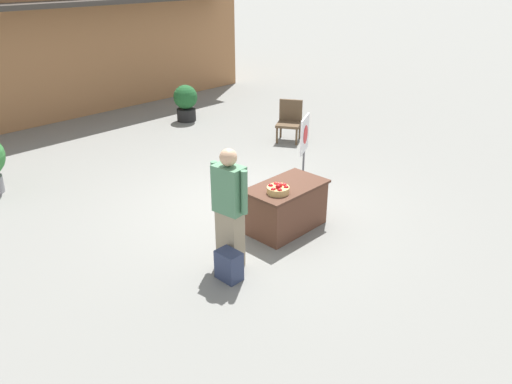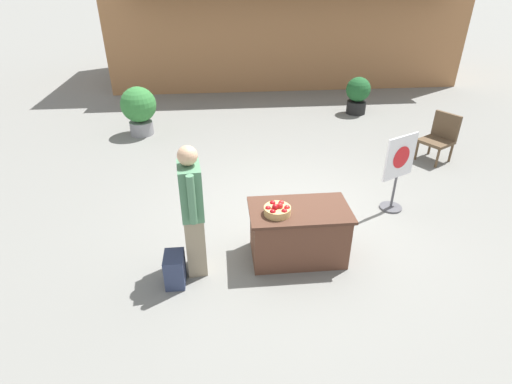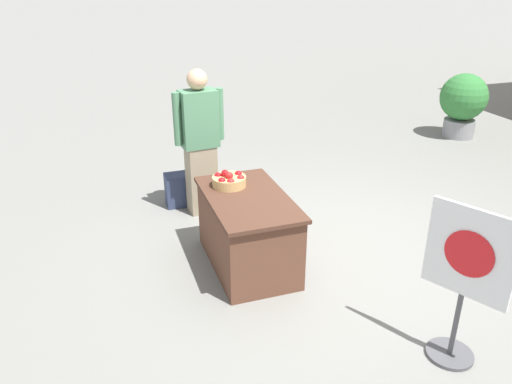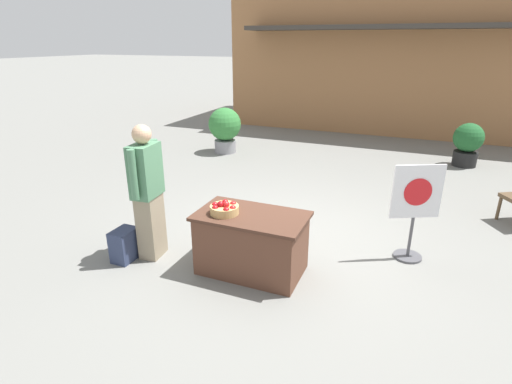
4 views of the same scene
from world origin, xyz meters
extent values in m
plane|color=slate|center=(0.00, 0.00, 0.00)|extent=(120.00, 120.00, 0.00)
cube|color=#9E6B42|center=(1.23, 9.72, 2.42)|extent=(11.09, 4.71, 4.85)
cube|color=#38332D|center=(1.23, 6.92, 3.00)|extent=(9.43, 0.90, 0.12)
cube|color=brown|center=(-0.10, -0.94, 0.36)|extent=(1.23, 0.72, 0.72)
cube|color=#492C20|center=(-0.10, -0.94, 0.74)|extent=(1.31, 0.76, 0.04)
cylinder|color=tan|center=(-0.40, -1.03, 0.81)|extent=(0.34, 0.34, 0.10)
sphere|color=red|center=(-0.28, -1.05, 0.85)|extent=(0.08, 0.08, 0.08)
sphere|color=red|center=(-0.34, -0.93, 0.85)|extent=(0.08, 0.08, 0.08)
sphere|color=#A30F14|center=(-0.45, -0.92, 0.85)|extent=(0.08, 0.08, 0.08)
sphere|color=red|center=(-0.52, -1.04, 0.85)|extent=(0.08, 0.08, 0.08)
sphere|color=#A30F14|center=(-0.47, -1.13, 0.85)|extent=(0.08, 0.08, 0.08)
sphere|color=#A30F14|center=(-0.33, -1.13, 0.85)|extent=(0.08, 0.08, 0.08)
sphere|color=red|center=(-0.37, -1.04, 0.88)|extent=(0.08, 0.08, 0.08)
sphere|color=#A30F14|center=(-0.44, -1.06, 0.88)|extent=(0.08, 0.08, 0.08)
cube|color=gray|center=(-1.45, -1.08, 0.42)|extent=(0.27, 0.36, 0.84)
cube|color=#4C7F5B|center=(-1.45, -1.08, 1.18)|extent=(0.30, 0.45, 0.66)
sphere|color=tan|center=(-1.45, -1.08, 1.63)|extent=(0.23, 0.23, 0.23)
cylinder|color=#4C7F5B|center=(-1.48, -0.82, 1.20)|extent=(0.09, 0.09, 0.61)
cylinder|color=#4C7F5B|center=(-1.42, -1.34, 1.20)|extent=(0.09, 0.09, 0.61)
cube|color=#2D3856|center=(-1.71, -1.32, 0.21)|extent=(0.24, 0.34, 0.42)
cylinder|color=#4C4C51|center=(1.68, 0.14, 0.01)|extent=(0.36, 0.36, 0.03)
cylinder|color=#4C4C51|center=(1.68, 0.14, 0.31)|extent=(0.04, 0.04, 0.55)
cube|color=silver|center=(1.68, 0.14, 0.93)|extent=(0.58, 0.31, 0.69)
cylinder|color=red|center=(1.68, 0.12, 0.93)|extent=(0.32, 0.17, 0.36)
cylinder|color=brown|center=(3.16, 1.55, 0.19)|extent=(0.05, 0.05, 0.39)
cylinder|color=brown|center=(2.92, 1.95, 0.19)|extent=(0.05, 0.05, 0.39)
cylinder|color=brown|center=(3.57, 1.78, 0.19)|extent=(0.05, 0.05, 0.39)
cylinder|color=brown|center=(3.33, 2.19, 0.19)|extent=(0.05, 0.05, 0.39)
cube|color=brown|center=(3.25, 1.87, 0.42)|extent=(0.75, 0.75, 0.06)
cube|color=brown|center=(3.46, 1.99, 0.70)|extent=(0.33, 0.51, 0.51)
cylinder|color=black|center=(2.63, 4.98, 0.17)|extent=(0.51, 0.51, 0.33)
sphere|color=#1E5628|center=(2.63, 4.98, 0.65)|extent=(0.64, 0.64, 0.64)
camera|label=1|loc=(-5.55, -5.53, 3.92)|focal=35.00mm
camera|label=2|loc=(-1.07, -5.23, 3.48)|focal=28.00mm
camera|label=3|loc=(4.05, -2.27, 2.76)|focal=35.00mm
camera|label=4|loc=(1.60, -4.88, 2.68)|focal=28.00mm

